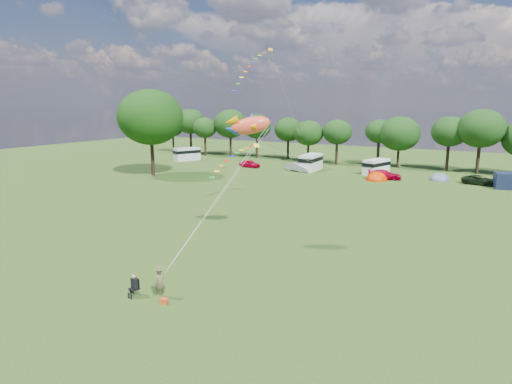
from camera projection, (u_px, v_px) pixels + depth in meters
The scene contains 19 objects.
ground_plane at pixel (198, 270), 29.01m from camera, with size 180.00×180.00×0.00m, color black.
tree_line at pixel (421, 132), 71.95m from camera, with size 102.98×10.98×10.27m.
big_tree at pixel (151, 117), 65.52m from camera, with size 10.00×10.00×13.28m.
car_a at pixel (250, 164), 75.41m from camera, with size 1.55×3.94×1.31m, color #A30020.
car_b at pixel (298, 167), 71.11m from camera, with size 1.53×4.11×1.45m, color #94979B.
car_c at pixel (384, 175), 63.59m from camera, with size 1.97×4.69×1.41m, color #A30020.
car_d at pixel (480, 180), 59.45m from camera, with size 2.13×4.71×1.28m, color black.
campervan_a at pixel (187, 154), 84.42m from camera, with size 4.01×5.55×2.50m.
campervan_b at pixel (311, 162), 72.04m from camera, with size 2.53×5.61×2.72m.
campervan_c at pixel (376, 166), 67.93m from camera, with size 3.50×5.32×2.41m.
tent_orange at pixel (376, 180), 63.05m from camera, with size 3.16×3.46×2.47m.
tent_greyblue at pixel (439, 180), 62.88m from camera, with size 2.90×3.17×2.15m.
awning_navy at pixel (509, 181), 56.55m from camera, with size 3.36×2.73×2.10m, color #131B34.
kite_flyer at pixel (160, 283), 24.84m from camera, with size 0.63×0.41×1.72m, color brown.
camp_chair at pixel (135, 283), 25.00m from camera, with size 0.67×0.68×1.34m.
kite_bag at pixel (164, 301), 24.16m from camera, with size 0.46×0.30×0.33m, color #BF421B.
fish_kite at pixel (247, 125), 33.07m from camera, with size 3.79×2.63×2.02m.
streamer_kite_a at pixel (255, 63), 56.57m from camera, with size 3.35×5.58×5.76m.
streamer_kite_b at pixel (238, 155), 49.76m from camera, with size 4.32×4.79×3.83m.
Camera 1 is at (16.93, -21.79, 11.13)m, focal length 30.00 mm.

